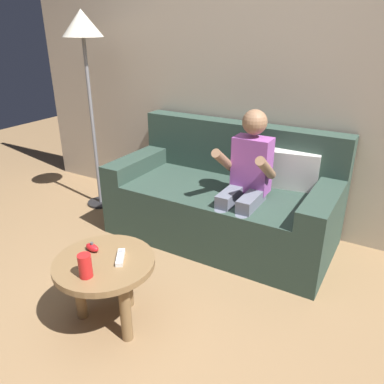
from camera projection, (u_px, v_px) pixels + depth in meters
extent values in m
plane|color=olive|center=(111.00, 382.00, 1.77)|extent=(9.35, 9.35, 0.00)
cube|color=#B2A38E|center=(271.00, 67.00, 2.77)|extent=(4.67, 0.05, 2.50)
cube|color=#2D4238|center=(221.00, 212.00, 2.91)|extent=(1.67, 0.80, 0.43)
cube|color=#2D4238|center=(240.00, 149.00, 2.99)|extent=(1.67, 0.16, 0.42)
cube|color=#2D4238|center=(141.00, 162.00, 3.14)|extent=(0.18, 0.80, 0.13)
cube|color=#2D4238|center=(325.00, 200.00, 2.45)|extent=(0.18, 0.80, 0.13)
cube|color=silver|center=(293.00, 170.00, 2.74)|extent=(0.38, 0.20, 0.29)
cylinder|color=slate|center=(220.00, 239.00, 2.55)|extent=(0.08, 0.08, 0.43)
cylinder|color=slate|center=(240.00, 244.00, 2.48)|extent=(0.08, 0.08, 0.43)
cube|color=slate|center=(231.00, 196.00, 2.57)|extent=(0.10, 0.31, 0.10)
cube|color=slate|center=(251.00, 201.00, 2.50)|extent=(0.10, 0.31, 0.10)
cube|color=#994C9E|center=(252.00, 165.00, 2.59)|extent=(0.25, 0.15, 0.38)
cylinder|color=#936B4C|center=(224.00, 160.00, 2.52)|extent=(0.06, 0.28, 0.22)
cylinder|color=#936B4C|center=(266.00, 168.00, 2.39)|extent=(0.06, 0.28, 0.22)
sphere|color=#936B4C|center=(255.00, 122.00, 2.47)|extent=(0.17, 0.17, 0.17)
cylinder|color=brown|center=(104.00, 263.00, 1.98)|extent=(0.53, 0.53, 0.04)
cylinder|color=brown|center=(79.00, 290.00, 2.10)|extent=(0.06, 0.06, 0.37)
cylinder|color=brown|center=(125.00, 310.00, 1.95)|extent=(0.06, 0.06, 0.37)
cylinder|color=brown|center=(127.00, 279.00, 2.19)|extent=(0.06, 0.06, 0.37)
cube|color=white|center=(120.00, 258.00, 1.97)|extent=(0.11, 0.14, 0.02)
cylinder|color=#99999E|center=(121.00, 251.00, 2.00)|extent=(0.02, 0.02, 0.00)
cylinder|color=silver|center=(120.00, 255.00, 1.97)|extent=(0.01, 0.01, 0.00)
cylinder|color=silver|center=(120.00, 257.00, 1.95)|extent=(0.01, 0.01, 0.00)
ellipsoid|color=red|center=(92.00, 248.00, 2.05)|extent=(0.09, 0.05, 0.04)
cylinder|color=#4C4C51|center=(92.00, 243.00, 2.04)|extent=(0.02, 0.02, 0.01)
cylinder|color=red|center=(85.00, 266.00, 1.82)|extent=(0.07, 0.07, 0.12)
cylinder|color=black|center=(101.00, 202.00, 3.55)|extent=(0.24, 0.24, 0.02)
cylinder|color=slate|center=(93.00, 126.00, 3.25)|extent=(0.03, 0.03, 1.42)
cone|color=beige|center=(82.00, 23.00, 2.93)|extent=(0.32, 0.32, 0.20)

